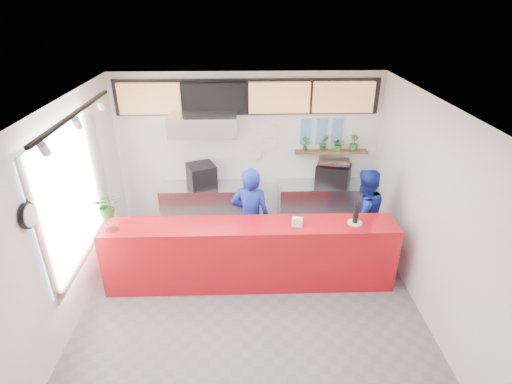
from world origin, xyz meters
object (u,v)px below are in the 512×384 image
(espresso_machine, at_px, (333,175))
(staff_right, at_px, (362,216))
(panini_oven, at_px, (202,175))
(pepper_mill, at_px, (356,213))
(staff_center, at_px, (251,218))
(service_counter, at_px, (250,255))

(espresso_machine, distance_m, staff_right, 1.22)
(panini_oven, relative_size, pepper_mill, 1.54)
(staff_center, bearing_deg, pepper_mill, 173.58)
(service_counter, bearing_deg, staff_right, 18.45)
(staff_center, xyz_separation_m, staff_right, (1.89, 0.09, -0.05))
(espresso_machine, height_order, staff_center, staff_center)
(staff_right, bearing_deg, service_counter, -2.39)
(staff_center, distance_m, pepper_mill, 1.71)
(panini_oven, distance_m, pepper_mill, 3.08)
(panini_oven, height_order, staff_right, staff_right)
(service_counter, xyz_separation_m, staff_center, (0.02, 0.54, 0.35))
(panini_oven, bearing_deg, staff_right, -44.34)
(espresso_machine, bearing_deg, service_counter, -109.83)
(panini_oven, height_order, pepper_mill, pepper_mill)
(panini_oven, height_order, staff_center, staff_center)
(panini_oven, xyz_separation_m, staff_right, (2.81, -1.16, -0.27))
(service_counter, distance_m, espresso_machine, 2.49)
(panini_oven, distance_m, staff_center, 1.57)
(espresso_machine, bearing_deg, staff_center, -119.73)
(service_counter, bearing_deg, espresso_machine, 47.80)
(service_counter, bearing_deg, pepper_mill, -0.30)
(espresso_machine, xyz_separation_m, staff_right, (0.28, -1.16, -0.25))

